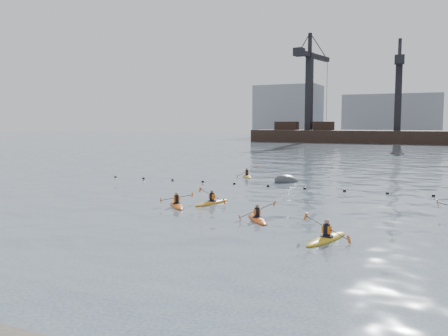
{
  "coord_description": "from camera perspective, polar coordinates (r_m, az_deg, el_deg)",
  "views": [
    {
      "loc": [
        10.5,
        -12.8,
        5.07
      ],
      "look_at": [
        0.57,
        8.56,
        2.8
      ],
      "focal_mm": 38.0,
      "sensor_mm": 36.0,
      "label": 1
    }
  ],
  "objects": [
    {
      "name": "barge_pier",
      "position": [
        123.31,
        19.97,
        3.7
      ],
      "size": [
        72.0,
        19.3,
        29.5
      ],
      "color": "black",
      "rests_on": "ground"
    },
    {
      "name": "skyline",
      "position": [
        163.34,
        22.17,
        6.57
      ],
      "size": [
        141.0,
        28.0,
        22.0
      ],
      "color": "gray",
      "rests_on": "ground"
    },
    {
      "name": "kayaker_5",
      "position": [
        44.31,
        2.76,
        -0.95
      ],
      "size": [
        2.09,
        2.79,
        1.18
      ],
      "rotation": [
        0.0,
        0.0,
        0.57
      ],
      "color": "gold",
      "rests_on": "ground"
    },
    {
      "name": "kayaker_1",
      "position": [
        21.12,
        12.22,
        -8.23
      ],
      "size": [
        2.2,
        3.31,
        1.21
      ],
      "rotation": [
        0.0,
        0.0,
        -0.27
      ],
      "color": "gold",
      "rests_on": "ground"
    },
    {
      "name": "mooring_buoy",
      "position": [
        40.88,
        7.58,
        -1.67
      ],
      "size": [
        2.77,
        2.94,
        1.69
      ],
      "primitive_type": "ellipsoid",
      "rotation": [
        0.0,
        0.21,
        0.89
      ],
      "color": "#3B3D40",
      "rests_on": "ground"
    },
    {
      "name": "float_line",
      "position": [
        37.35,
        7.57,
        -2.3
      ],
      "size": [
        33.24,
        0.73,
        0.24
      ],
      "color": "black",
      "rests_on": "ground"
    },
    {
      "name": "kayaker_2",
      "position": [
        29.03,
        -5.72,
        -4.39
      ],
      "size": [
        2.4,
        2.7,
        0.97
      ],
      "rotation": [
        0.0,
        0.0,
        0.7
      ],
      "color": "#CD5613",
      "rests_on": "ground"
    },
    {
      "name": "kayaker_0",
      "position": [
        24.91,
        4.0,
        -6.04
      ],
      "size": [
        2.19,
        2.74,
        1.11
      ],
      "rotation": [
        0.0,
        0.0,
        0.62
      ],
      "color": "#CE4B13",
      "rests_on": "ground"
    },
    {
      "name": "kayaker_3",
      "position": [
        29.78,
        -1.46,
        -4.11
      ],
      "size": [
        2.07,
        3.13,
        1.09
      ],
      "rotation": [
        0.0,
        0.0,
        -0.24
      ],
      "color": "orange",
      "rests_on": "ground"
    },
    {
      "name": "ground",
      "position": [
        17.32,
        -14.09,
        -11.69
      ],
      "size": [
        400.0,
        400.0,
        0.0
      ],
      "primitive_type": "plane",
      "color": "#36474F",
      "rests_on": "ground"
    }
  ]
}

